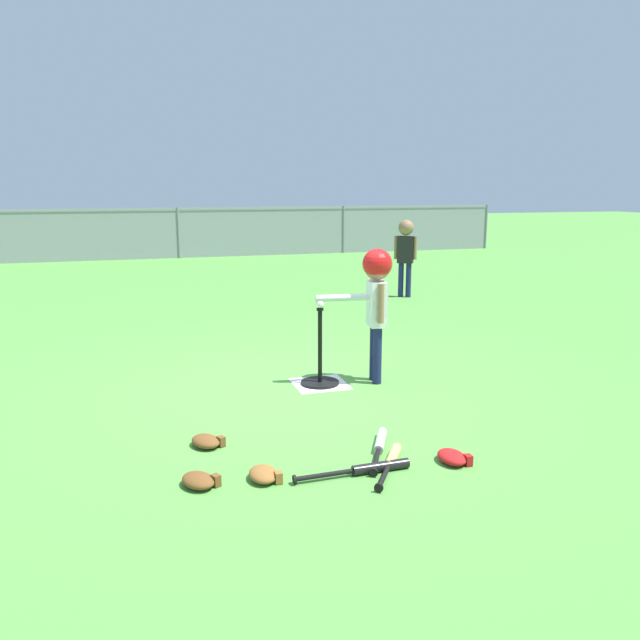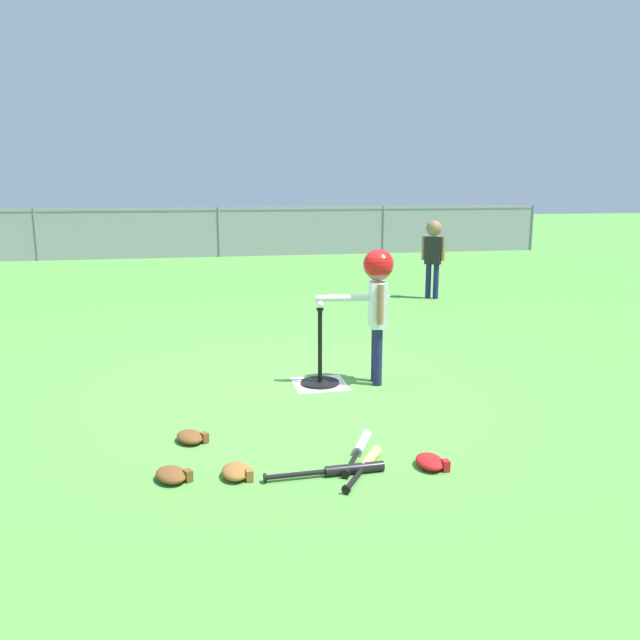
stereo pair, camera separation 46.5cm
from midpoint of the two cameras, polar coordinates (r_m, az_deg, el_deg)
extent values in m
plane|color=#51933D|center=(5.19, -0.79, -6.26)|extent=(60.00, 60.00, 0.00)
cube|color=white|center=(5.32, 2.51, -5.79)|extent=(0.44, 0.44, 0.01)
cylinder|color=black|center=(5.31, 2.52, -5.70)|extent=(0.32, 0.32, 0.03)
cylinder|color=black|center=(5.23, 2.55, -2.31)|extent=(0.04, 0.04, 0.62)
cylinder|color=black|center=(5.16, 2.58, 0.94)|extent=(0.06, 0.06, 0.02)
sphere|color=white|center=(5.15, 2.58, 1.45)|extent=(0.07, 0.07, 0.07)
cylinder|color=#191E4C|center=(5.27, 7.75, -3.35)|extent=(0.08, 0.08, 0.48)
cylinder|color=#191E4C|center=(5.38, 7.51, -3.05)|extent=(0.08, 0.08, 0.48)
cube|color=white|center=(5.23, 7.76, 1.35)|extent=(0.16, 0.23, 0.38)
cylinder|color=#8C6647|center=(5.10, 8.08, 1.37)|extent=(0.05, 0.05, 0.32)
cylinder|color=#8C6647|center=(5.35, 7.47, 1.90)|extent=(0.05, 0.05, 0.32)
sphere|color=#8C6647|center=(5.18, 7.85, 4.68)|extent=(0.21, 0.21, 0.21)
sphere|color=red|center=(5.18, 7.86, 4.97)|extent=(0.25, 0.25, 0.25)
cylinder|color=silver|center=(5.18, 5.50, 1.97)|extent=(0.60, 0.13, 0.06)
cylinder|color=#191E4C|center=(9.49, 11.79, 3.40)|extent=(0.08, 0.08, 0.51)
cylinder|color=#191E4C|center=(9.50, 11.11, 3.45)|extent=(0.08, 0.08, 0.51)
cube|color=black|center=(9.44, 11.56, 6.15)|extent=(0.26, 0.24, 0.40)
cylinder|color=#8C6647|center=(9.41, 12.42, 6.27)|extent=(0.06, 0.06, 0.34)
cylinder|color=#8C6647|center=(9.46, 10.72, 6.37)|extent=(0.06, 0.06, 0.34)
sphere|color=#8C6647|center=(9.41, 11.65, 8.10)|extent=(0.23, 0.23, 0.23)
cylinder|color=silver|center=(4.11, 7.13, -10.94)|extent=(0.20, 0.30, 0.06)
cylinder|color=black|center=(3.83, 6.43, -12.71)|extent=(0.17, 0.29, 0.03)
cylinder|color=black|center=(3.69, 6.04, -13.69)|extent=(0.05, 0.04, 0.05)
cylinder|color=#DBB266|center=(3.89, 8.03, -12.33)|extent=(0.21, 0.27, 0.06)
cylinder|color=black|center=(3.65, 6.91, -14.05)|extent=(0.18, 0.25, 0.03)
cylinder|color=black|center=(3.52, 6.28, -15.00)|extent=(0.05, 0.04, 0.05)
cylinder|color=black|center=(3.76, 6.77, -13.21)|extent=(0.35, 0.07, 0.06)
cylinder|color=black|center=(3.66, 1.51, -13.82)|extent=(0.35, 0.04, 0.03)
cylinder|color=black|center=(3.63, -1.23, -14.09)|extent=(0.02, 0.05, 0.05)
ellipsoid|color=brown|center=(3.70, -9.70, -13.64)|extent=(0.24, 0.27, 0.07)
cube|color=brown|center=(3.68, -8.18, -13.74)|extent=(0.06, 0.06, 0.06)
ellipsoid|color=#B21919|center=(3.91, 13.32, -12.36)|extent=(0.16, 0.22, 0.07)
cube|color=#B21919|center=(3.88, 14.72, -12.61)|extent=(0.04, 0.05, 0.06)
ellipsoid|color=brown|center=(4.20, -8.50, -10.41)|extent=(0.24, 0.27, 0.07)
cube|color=brown|center=(4.18, -7.18, -10.49)|extent=(0.06, 0.06, 0.06)
ellipsoid|color=brown|center=(3.70, -3.95, -13.49)|extent=(0.16, 0.22, 0.07)
cube|color=brown|center=(3.65, -2.65, -13.84)|extent=(0.04, 0.05, 0.06)
cylinder|color=slate|center=(15.31, -23.44, 7.05)|extent=(0.06, 0.06, 1.15)
cylinder|color=slate|center=(15.03, -8.22, 7.83)|extent=(0.06, 0.06, 1.15)
cylinder|color=slate|center=(15.79, 6.57, 8.06)|extent=(0.06, 0.06, 1.15)
cylinder|color=slate|center=(17.46, 19.26, 7.85)|extent=(0.06, 0.06, 1.15)
cube|color=gray|center=(15.00, -8.27, 9.80)|extent=(16.00, 0.03, 0.03)
cube|color=gray|center=(15.03, -8.22, 7.83)|extent=(16.00, 0.01, 1.15)
camera|label=1|loc=(0.23, -87.43, 0.54)|focal=35.54mm
camera|label=2|loc=(0.23, 92.57, -0.54)|focal=35.54mm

